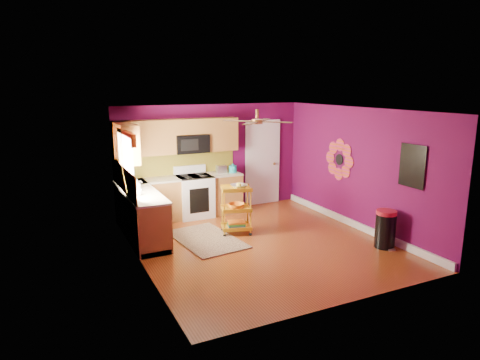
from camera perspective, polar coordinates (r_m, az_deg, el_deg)
ground at (r=8.18m, az=2.82°, el=-8.45°), size 5.00×5.00×0.00m
room_envelope at (r=7.76m, az=3.12°, el=2.92°), size 4.54×5.04×2.52m
lower_cabinets at (r=9.18m, az=-10.05°, el=-3.41°), size 2.81×2.31×0.94m
electric_range at (r=9.72m, az=-6.11°, el=-2.09°), size 0.76×0.66×1.13m
upper_cabinetry at (r=9.27m, az=-10.35°, el=5.36°), size 2.80×2.30×1.26m
left_window at (r=7.98m, az=-14.96°, el=3.54°), size 0.08×1.35×1.08m
panel_door at (r=10.62m, az=3.00°, el=2.22°), size 0.95×0.11×2.15m
right_wall_art at (r=8.79m, az=16.92°, el=2.28°), size 0.04×2.74×1.04m
ceiling_fan at (r=7.84m, az=2.30°, el=7.87°), size 1.01×1.01×0.26m
shag_rug at (r=8.37m, az=-4.52°, el=-7.87°), size 1.23×1.80×0.02m
rolling_cart at (r=8.53m, az=-0.44°, el=-3.70°), size 0.68×0.57×1.05m
trash_can at (r=8.31m, az=18.81°, el=-6.21°), size 0.44×0.45×0.70m
teal_kettle at (r=9.92m, az=-0.97°, el=1.50°), size 0.18×0.18×0.21m
toaster at (r=9.86m, az=-2.52°, el=1.45°), size 0.22×0.15×0.18m
soap_bottle_a at (r=8.40m, az=-13.51°, el=-0.75°), size 0.09×0.10×0.21m
soap_bottle_b at (r=8.67m, az=-13.63°, el=-0.43°), size 0.14×0.14×0.19m
counter_dish at (r=8.95m, az=-13.65°, el=-0.44°), size 0.24×0.24×0.06m
counter_cup at (r=8.10m, az=-13.32°, el=-1.62°), size 0.13×0.13×0.10m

